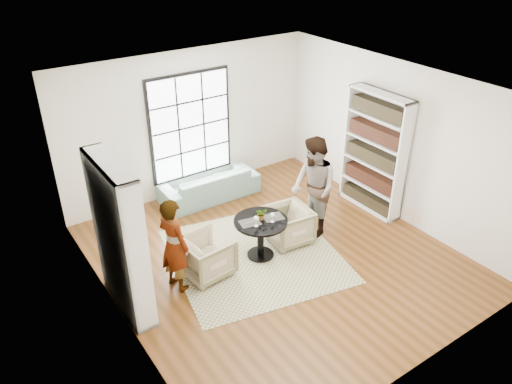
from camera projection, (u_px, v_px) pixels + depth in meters
ground at (276, 256)px, 8.71m from camera, size 6.00×6.00×0.00m
room_shell at (258, 181)px, 8.48m from camera, size 6.00×6.01×6.00m
rug at (255, 256)px, 8.71m from camera, size 3.27×3.27×0.01m
pedestal_table at (261, 230)px, 8.46m from camera, size 0.91×0.91×0.73m
sofa at (210, 185)px, 10.36m from camera, size 2.07×0.84×0.60m
armchair_left at (207, 256)px, 8.12m from camera, size 0.85×0.83×0.71m
armchair_right at (288, 225)px, 8.94m from camera, size 0.83×0.81×0.68m
person_left at (174, 245)px, 7.63m from camera, size 0.52×0.66×1.59m
person_right at (314, 188)px, 8.92m from camera, size 0.91×1.06×1.88m
placemat_left at (250, 223)px, 8.29m from camera, size 0.39×0.33×0.01m
placemat_right at (273, 217)px, 8.45m from camera, size 0.39×0.33×0.01m
cutlery_left at (250, 222)px, 8.29m from camera, size 0.18×0.24×0.01m
cutlery_right at (273, 217)px, 8.44m from camera, size 0.18×0.24×0.01m
wine_glass_left at (256, 219)px, 8.15m from camera, size 0.09×0.09×0.19m
wine_glass_right at (272, 215)px, 8.26m from camera, size 0.08×0.08×0.18m
flower_centerpiece at (261, 214)px, 8.35m from camera, size 0.19×0.16×0.21m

